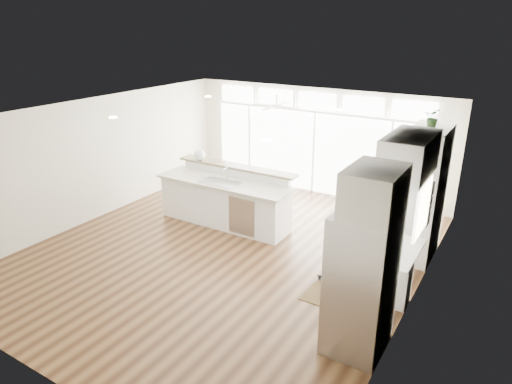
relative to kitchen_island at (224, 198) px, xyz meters
The scene contains 24 objects.
floor 1.44m from the kitchen_island, 52.56° to the right, with size 7.00×8.00×0.02m, color #3A2212.
ceiling 2.46m from the kitchen_island, 52.56° to the right, with size 7.00×8.00×0.02m, color silver.
wall_back 3.16m from the kitchen_island, 75.07° to the left, with size 7.00×0.04×2.70m, color beige.
wall_front 5.15m from the kitchen_island, 81.07° to the right, with size 7.00×0.04×2.70m, color beige.
wall_left 2.99m from the kitchen_island, 159.13° to the right, with size 0.04×8.00×2.70m, color beige.
wall_right 4.47m from the kitchen_island, 13.54° to the right, with size 0.04×8.00×2.70m, color beige.
glass_wall 3.04m from the kitchen_island, 74.78° to the left, with size 5.80×0.06×2.08m, color white.
transom_row 3.49m from the kitchen_island, 74.78° to the left, with size 5.90×0.06×0.40m, color white.
desk_window 4.41m from the kitchen_island, ahead, with size 0.04×0.85×0.85m, color white.
ceiling_fan 2.59m from the kitchen_island, 80.65° to the left, with size 1.16×1.16×0.32m, color white.
recessed_lights 2.37m from the kitchen_island, 46.48° to the right, with size 3.40×3.00×0.02m, color white.
oven_cabinet 4.08m from the kitchen_island, 10.96° to the left, with size 0.64×1.20×2.50m, color white.
desk_nook 4.00m from the kitchen_island, 10.59° to the right, with size 0.72×1.30×0.76m, color white.
upper_cabinets 4.39m from the kitchen_island, 10.48° to the right, with size 0.64×1.30×0.64m, color white.
refrigerator 4.59m from the kitchen_island, 31.42° to the right, with size 0.76×0.90×2.00m, color #A7A7AB.
fridge_cabinet 4.92m from the kitchen_island, 31.03° to the right, with size 0.64×0.90×0.60m, color white.
framed_photos 4.32m from the kitchen_island, ahead, with size 0.06×0.22×0.80m, color black.
kitchen_island is the anchor object (origin of this frame).
rug 3.55m from the kitchen_island, 25.45° to the right, with size 0.85×0.61×0.01m, color #322210.
office_chair 3.22m from the kitchen_island, 18.01° to the right, with size 0.48×0.44×0.92m, color black.
fishbowl 1.27m from the kitchen_island, 157.57° to the left, with size 0.25×0.25×0.25m, color silver.
monitor 3.92m from the kitchen_island, 10.80° to the right, with size 0.07×0.44×0.37m, color black.
keyboard 3.75m from the kitchen_island, 11.29° to the right, with size 0.13×0.34×0.02m, color silver.
potted_plant 4.51m from the kitchen_island, 10.96° to the left, with size 0.30×0.34×0.26m, color #315424.
Camera 1 is at (4.65, -6.51, 4.24)m, focal length 32.00 mm.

